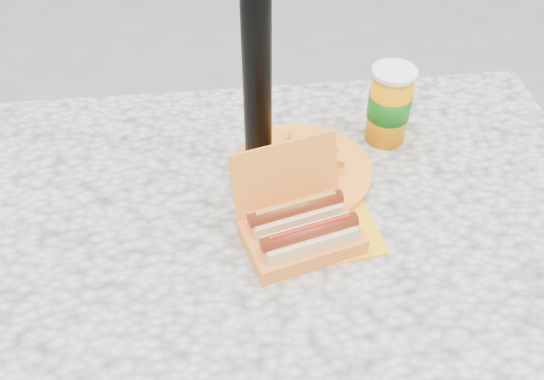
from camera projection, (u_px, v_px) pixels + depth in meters
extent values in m
cube|color=beige|center=(268.00, 231.00, 1.05)|extent=(1.20, 0.80, 0.05)
cylinder|color=black|center=(53.00, 260.00, 1.48)|extent=(0.07, 0.07, 0.70)
cylinder|color=black|center=(449.00, 227.00, 1.56)|extent=(0.07, 0.07, 0.70)
cube|color=orange|center=(302.00, 237.00, 0.98)|extent=(0.21, 0.16, 0.03)
cube|color=orange|center=(286.00, 175.00, 0.98)|extent=(0.18, 0.08, 0.12)
cube|color=beige|center=(309.00, 242.00, 0.95)|extent=(0.16, 0.08, 0.04)
cylinder|color=maroon|center=(310.00, 232.00, 0.93)|extent=(0.16, 0.06, 0.02)
cylinder|color=#B2110C|center=(310.00, 227.00, 0.93)|extent=(0.13, 0.04, 0.01)
cube|color=beige|center=(296.00, 218.00, 0.99)|extent=(0.16, 0.08, 0.04)
cylinder|color=maroon|center=(296.00, 208.00, 0.97)|extent=(0.16, 0.06, 0.02)
cylinder|color=#AD8221|center=(296.00, 203.00, 0.96)|extent=(0.13, 0.04, 0.01)
cube|color=#FFAF10|center=(311.00, 220.00, 1.03)|extent=(0.23, 0.23, 0.00)
cylinder|color=orange|center=(301.00, 170.00, 1.11)|extent=(0.25, 0.25, 0.01)
cylinder|color=orange|center=(301.00, 169.00, 1.10)|extent=(0.26, 0.26, 0.01)
cube|color=gold|center=(300.00, 169.00, 1.07)|extent=(0.04, 0.06, 0.02)
cube|color=gold|center=(294.00, 141.00, 1.14)|extent=(0.01, 0.06, 0.01)
cube|color=gold|center=(299.00, 158.00, 1.08)|extent=(0.04, 0.06, 0.01)
cube|color=gold|center=(300.00, 142.00, 1.13)|extent=(0.06, 0.04, 0.02)
cube|color=gold|center=(302.00, 159.00, 1.09)|extent=(0.05, 0.06, 0.02)
cube|color=gold|center=(301.00, 157.00, 1.08)|extent=(0.06, 0.04, 0.01)
cube|color=gold|center=(297.00, 167.00, 1.07)|extent=(0.06, 0.03, 0.02)
cube|color=gold|center=(320.00, 178.00, 1.05)|extent=(0.06, 0.04, 0.01)
cube|color=gold|center=(300.00, 164.00, 1.10)|extent=(0.06, 0.02, 0.02)
cube|color=gold|center=(283.00, 169.00, 1.07)|extent=(0.06, 0.02, 0.01)
cube|color=gold|center=(327.00, 160.00, 1.08)|extent=(0.06, 0.04, 0.02)
cube|color=gold|center=(303.00, 159.00, 1.11)|extent=(0.06, 0.05, 0.02)
cube|color=gold|center=(284.00, 163.00, 1.09)|extent=(0.06, 0.04, 0.02)
cube|color=gold|center=(305.00, 164.00, 1.10)|extent=(0.06, 0.03, 0.02)
cube|color=gold|center=(298.00, 167.00, 1.07)|extent=(0.05, 0.06, 0.01)
cube|color=gold|center=(325.00, 155.00, 1.10)|extent=(0.06, 0.05, 0.01)
cube|color=gold|center=(301.00, 157.00, 1.09)|extent=(0.05, 0.06, 0.02)
ellipsoid|color=#B2110C|center=(267.00, 154.00, 1.12)|extent=(0.05, 0.05, 0.02)
cube|color=red|center=(304.00, 155.00, 1.10)|extent=(0.09, 0.08, 0.00)
cylinder|color=#FF9300|center=(389.00, 107.00, 1.14)|extent=(0.08, 0.08, 0.15)
cylinder|color=#0C6110|center=(389.00, 105.00, 1.14)|extent=(0.08, 0.08, 0.05)
cylinder|color=white|center=(395.00, 72.00, 1.09)|extent=(0.08, 0.08, 0.01)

